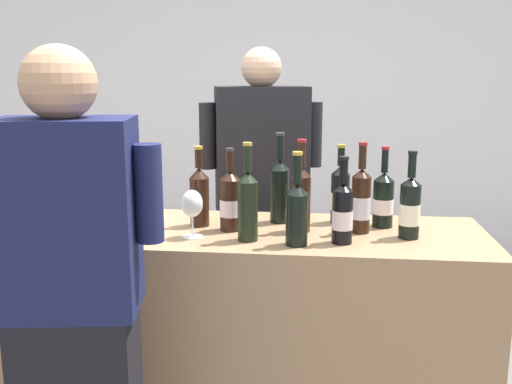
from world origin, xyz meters
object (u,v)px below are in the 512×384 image
object	(u,v)px
wine_bottle_9	(280,188)
ice_bucket	(70,205)
wine_bottle_3	(248,203)
wine_bottle_6	(19,192)
wine_bottle_7	(230,201)
wine_bottle_10	(340,194)
person_server	(261,223)
wine_bottle_5	(383,200)
wine_glass	(192,205)
wine_bottle_1	(342,213)
person_guest	(76,332)
wine_bottle_4	(199,195)
wine_bottle_8	(410,207)
wine_bottle_2	(301,196)
wine_bottle_11	(361,200)
wine_bottle_0	(297,211)

from	to	relation	value
wine_bottle_9	ice_bucket	size ratio (longest dim) A/B	1.63
wine_bottle_3	wine_bottle_6	distance (m)	0.99
wine_bottle_7	ice_bucket	xyz separation A→B (m)	(-0.58, -0.13, -0.00)
wine_bottle_6	wine_bottle_7	xyz separation A→B (m)	(0.89, -0.07, 0.00)
wine_bottle_3	wine_bottle_6	size ratio (longest dim) A/B	1.09
wine_bottle_7	wine_bottle_6	bearing A→B (deg)	175.24
wine_bottle_10	person_server	distance (m)	0.69
wine_bottle_5	wine_glass	xyz separation A→B (m)	(-0.71, -0.23, 0.01)
wine_bottle_1	wine_bottle_7	world-z (taller)	wine_bottle_7
ice_bucket	wine_bottle_3	bearing A→B (deg)	0.21
wine_glass	person_guest	size ratio (longest dim) A/B	0.11
wine_bottle_3	wine_bottle_4	xyz separation A→B (m)	(-0.21, 0.18, -0.01)
wine_bottle_5	wine_glass	bearing A→B (deg)	-161.80
wine_bottle_7	wine_bottle_8	bearing A→B (deg)	-2.80
wine_bottle_6	person_guest	bearing A→B (deg)	-52.69
wine_bottle_3	wine_bottle_4	distance (m)	0.28
wine_bottle_7	ice_bucket	bearing A→B (deg)	-167.24
wine_bottle_1	wine_bottle_8	size ratio (longest dim) A/B	0.97
wine_bottle_2	wine_bottle_6	world-z (taller)	wine_bottle_2
wine_bottle_11	wine_bottle_0	bearing A→B (deg)	-140.63
wine_bottle_1	wine_bottle_9	xyz separation A→B (m)	(-0.24, 0.27, 0.03)
wine_bottle_2	wine_bottle_3	xyz separation A→B (m)	(-0.19, -0.15, 0.00)
wine_bottle_0	wine_bottle_1	xyz separation A→B (m)	(0.16, 0.04, -0.01)
wine_bottle_3	wine_glass	size ratio (longest dim) A/B	2.00
wine_bottle_5	wine_bottle_10	world-z (taller)	same
wine_bottle_1	wine_bottle_7	distance (m)	0.44
person_server	wine_bottle_6	bearing A→B (deg)	-147.16
wine_bottle_4	wine_bottle_7	distance (m)	0.14
wine_bottle_7	wine_bottle_8	world-z (taller)	wine_bottle_8
wine_bottle_1	wine_bottle_10	size ratio (longest dim) A/B	0.98
wine_bottle_3	person_server	xyz separation A→B (m)	(-0.04, 0.81, -0.28)
wine_bottle_5	person_guest	distance (m)	1.23
wine_bottle_11	wine_bottle_3	bearing A→B (deg)	-159.47
wine_bottle_2	wine_glass	size ratio (longest dim) A/B	1.98
wine_bottle_8	wine_bottle_0	bearing A→B (deg)	-161.67
wine_bottle_1	wine_bottle_5	size ratio (longest dim) A/B	0.98
wine_bottle_0	wine_bottle_11	world-z (taller)	wine_bottle_11
wine_bottle_1	wine_bottle_11	size ratio (longest dim) A/B	0.90
wine_bottle_4	wine_bottle_6	size ratio (longest dim) A/B	0.97
wine_bottle_0	person_server	bearing A→B (deg)	104.12
wine_bottle_11	wine_glass	bearing A→B (deg)	-167.39
wine_bottle_11	person_server	size ratio (longest dim) A/B	0.21
ice_bucket	person_server	size ratio (longest dim) A/B	0.13
wine_bottle_5	wine_bottle_7	world-z (taller)	same
wine_bottle_11	wine_glass	size ratio (longest dim) A/B	1.93
wine_bottle_4	wine_bottle_11	distance (m)	0.63
wine_bottle_5	ice_bucket	distance (m)	1.19
wine_bottle_2	wine_bottle_6	xyz separation A→B (m)	(-1.16, 0.06, -0.02)
wine_bottle_2	wine_bottle_6	distance (m)	1.16
wine_bottle_0	wine_bottle_10	bearing A→B (deg)	64.33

